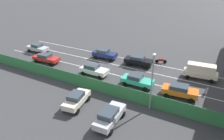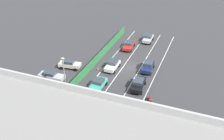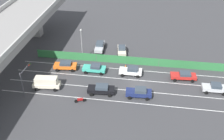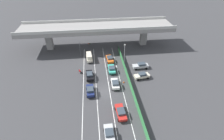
{
  "view_description": "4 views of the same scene",
  "coord_description": "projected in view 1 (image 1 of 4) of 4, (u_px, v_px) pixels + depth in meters",
  "views": [
    {
      "loc": [
        28.13,
        18.77,
        14.97
      ],
      "look_at": [
        2.94,
        4.86,
        1.37
      ],
      "focal_mm": 35.17,
      "sensor_mm": 36.0,
      "label": 1
    },
    {
      "loc": [
        -12.86,
        43.33,
        26.04
      ],
      "look_at": [
        1.9,
        5.65,
        2.15
      ],
      "focal_mm": 42.8,
      "sensor_mm": 36.0,
      "label": 2
    },
    {
      "loc": [
        -39.44,
        -0.96,
        28.93
      ],
      "look_at": [
        1.55,
        5.27,
        1.86
      ],
      "focal_mm": 43.21,
      "sensor_mm": 36.0,
      "label": 3
    },
    {
      "loc": [
        -1.76,
        -33.83,
        29.34
      ],
      "look_at": [
        2.97,
        6.22,
        2.31
      ],
      "focal_mm": 28.4,
      "sensor_mm": 36.0,
      "label": 4
    }
  ],
  "objects": [
    {
      "name": "parked_wagon_silver",
      "position": [
        110.0,
        116.0,
        22.74
      ],
      "size": [
        4.78,
        2.18,
        1.76
      ],
      "color": "#B2B5B7",
      "rests_on": "ground"
    },
    {
      "name": "car_sedan_white",
      "position": [
        94.0,
        69.0,
        33.07
      ],
      "size": [
        2.05,
        4.27,
        1.7
      ],
      "color": "white",
      "rests_on": "ground"
    },
    {
      "name": "car_sedan_navy",
      "position": [
        104.0,
        54.0,
        39.01
      ],
      "size": [
        2.17,
        4.41,
        1.72
      ],
      "color": "navy",
      "rests_on": "ground"
    },
    {
      "name": "car_sedan_black",
      "position": [
        138.0,
        60.0,
        36.23
      ],
      "size": [
        2.25,
        4.7,
        1.68
      ],
      "color": "black",
      "rests_on": "ground"
    },
    {
      "name": "street_lamp",
      "position": [
        152.0,
        76.0,
        23.78
      ],
      "size": [
        0.6,
        0.36,
        6.84
      ],
      "color": "gray",
      "rests_on": "ground"
    },
    {
      "name": "motorcycle",
      "position": [
        161.0,
        61.0,
        37.36
      ],
      "size": [
        0.87,
        1.86,
        0.93
      ],
      "color": "black",
      "rests_on": "ground"
    },
    {
      "name": "lane_line_mid_left",
      "position": [
        116.0,
        65.0,
        36.86
      ],
      "size": [
        0.14,
        42.02,
        0.01
      ],
      "primitive_type": "cube",
      "color": "silver",
      "rests_on": "ground"
    },
    {
      "name": "car_van_cream",
      "position": [
        201.0,
        71.0,
        31.78
      ],
      "size": [
        2.26,
        4.86,
        2.29
      ],
      "color": "beige",
      "rests_on": "ground"
    },
    {
      "name": "lane_line_right_edge",
      "position": [
        94.0,
        81.0,
        31.6
      ],
      "size": [
        0.14,
        42.02,
        0.01
      ],
      "primitive_type": "cube",
      "color": "silver",
      "rests_on": "ground"
    },
    {
      "name": "car_sedan_silver",
      "position": [
        38.0,
        48.0,
        42.03
      ],
      "size": [
        2.06,
        4.3,
        1.63
      ],
      "color": "#B7BABC",
      "rests_on": "ground"
    },
    {
      "name": "green_fence",
      "position": [
        85.0,
        82.0,
        29.55
      ],
      "size": [
        0.1,
        38.12,
        1.74
      ],
      "color": "#2D753D",
      "rests_on": "ground"
    },
    {
      "name": "car_sedan_red",
      "position": [
        46.0,
        58.0,
        37.43
      ],
      "size": [
        2.24,
        4.79,
        1.54
      ],
      "color": "red",
      "rests_on": "ground"
    },
    {
      "name": "ground_plane",
      "position": [
        95.0,
        65.0,
        36.87
      ],
      "size": [
        300.0,
        300.0,
        0.0
      ],
      "primitive_type": "plane",
      "color": "#38383A"
    },
    {
      "name": "lane_line_mid_right",
      "position": [
        106.0,
        72.0,
        34.23
      ],
      "size": [
        0.14,
        42.02,
        0.01
      ],
      "primitive_type": "cube",
      "color": "silver",
      "rests_on": "ground"
    },
    {
      "name": "traffic_cone",
      "position": [
        92.0,
        82.0,
        30.75
      ],
      "size": [
        0.47,
        0.47,
        0.62
      ],
      "color": "orange",
      "rests_on": "ground"
    },
    {
      "name": "lane_line_left_edge",
      "position": [
        124.0,
        58.0,
        39.49
      ],
      "size": [
        0.14,
        42.02,
        0.01
      ],
      "primitive_type": "cube",
      "color": "silver",
      "rests_on": "ground"
    },
    {
      "name": "car_taxi_orange",
      "position": [
        180.0,
        90.0,
        27.46
      ],
      "size": [
        2.33,
        4.55,
        1.66
      ],
      "color": "orange",
      "rests_on": "ground"
    },
    {
      "name": "parked_sedan_cream",
      "position": [
        76.0,
        99.0,
        25.68
      ],
      "size": [
        4.42,
        2.45,
        1.69
      ],
      "color": "beige",
      "rests_on": "ground"
    },
    {
      "name": "car_taxi_teal",
      "position": [
        137.0,
        80.0,
        30.08
      ],
      "size": [
        2.07,
        4.42,
        1.63
      ],
      "color": "teal",
      "rests_on": "ground"
    }
  ]
}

